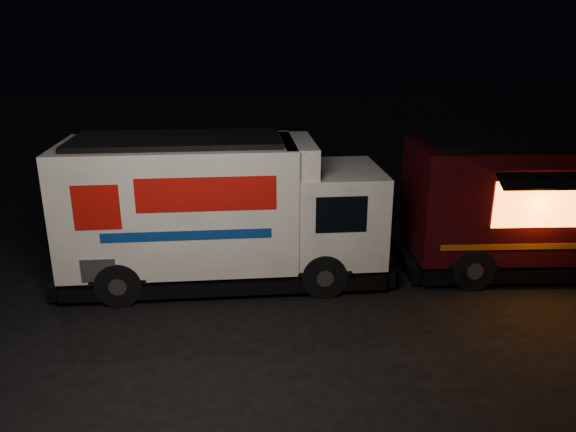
% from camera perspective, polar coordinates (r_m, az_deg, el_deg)
% --- Properties ---
extents(ground, '(80.00, 80.00, 0.00)m').
position_cam_1_polar(ground, '(11.42, -6.07, -9.65)').
color(ground, black).
rests_on(ground, ground).
extents(white_truck, '(7.23, 2.70, 3.24)m').
position_cam_1_polar(white_truck, '(12.27, -6.41, 0.60)').
color(white_truck, white).
rests_on(white_truck, ground).
extents(red_truck, '(6.80, 3.03, 3.07)m').
position_cam_1_polar(red_truck, '(14.12, 24.81, 1.02)').
color(red_truck, '#32090D').
rests_on(red_truck, ground).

